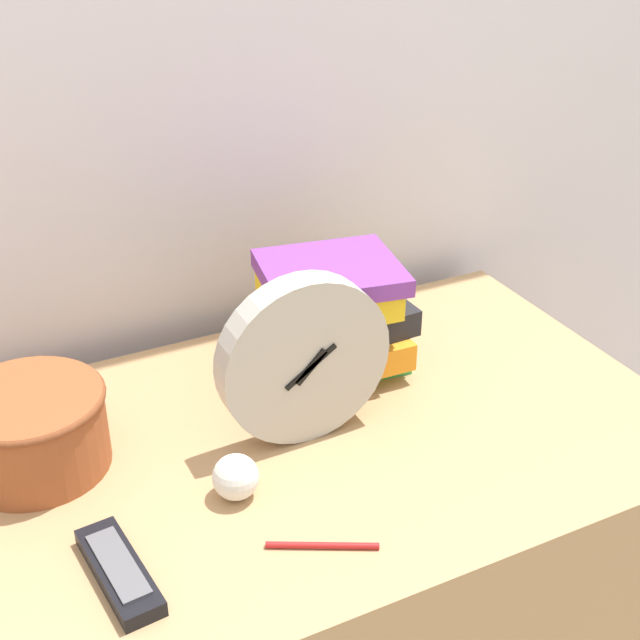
% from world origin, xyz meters
% --- Properties ---
extents(wall_back, '(6.00, 0.04, 2.40)m').
position_xyz_m(wall_back, '(0.00, 0.71, 1.20)').
color(wall_back, silver).
rests_on(wall_back, ground_plane).
extents(desk_clock, '(0.24, 0.05, 0.24)m').
position_xyz_m(desk_clock, '(0.13, 0.32, 0.82)').
color(desk_clock, '#B7B2A8').
rests_on(desk_clock, desk).
extents(book_stack, '(0.24, 0.21, 0.18)m').
position_xyz_m(book_stack, '(0.24, 0.45, 0.79)').
color(book_stack, green).
rests_on(book_stack, desk).
extents(basket, '(0.20, 0.20, 0.11)m').
position_xyz_m(basket, '(-0.22, 0.42, 0.76)').
color(basket, '#994C28').
rests_on(basket, desk).
extents(tv_remote, '(0.06, 0.16, 0.02)m').
position_xyz_m(tv_remote, '(-0.18, 0.17, 0.71)').
color(tv_remote, black).
rests_on(tv_remote, desk).
extents(crumpled_paper_ball, '(0.06, 0.06, 0.06)m').
position_xyz_m(crumpled_paper_ball, '(-0.01, 0.24, 0.73)').
color(crumpled_paper_ball, white).
rests_on(crumpled_paper_ball, desk).
extents(pen, '(0.12, 0.07, 0.01)m').
position_xyz_m(pen, '(0.05, 0.11, 0.71)').
color(pen, '#B21E1E').
rests_on(pen, desk).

